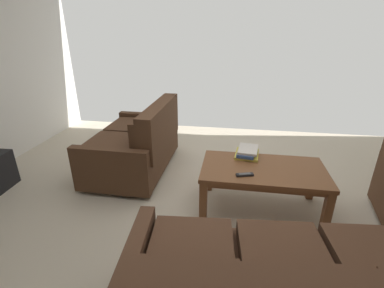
# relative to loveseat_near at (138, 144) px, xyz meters

# --- Properties ---
(ground_plane) EXTENTS (5.90, 5.14, 0.01)m
(ground_plane) POSITION_rel_loveseat_near_xyz_m (-1.01, 0.75, -0.37)
(ground_plane) COLOR beige
(loveseat_near) EXTENTS (0.91, 1.43, 0.89)m
(loveseat_near) POSITION_rel_loveseat_near_xyz_m (0.00, 0.00, 0.00)
(loveseat_near) COLOR black
(loveseat_near) RESTS_ON ground
(coffee_table) EXTENTS (1.19, 0.66, 0.47)m
(coffee_table) POSITION_rel_loveseat_near_xyz_m (-1.50, 0.64, 0.04)
(coffee_table) COLOR brown
(coffee_table) RESTS_ON ground
(book_stack) EXTENTS (0.27, 0.32, 0.09)m
(book_stack) POSITION_rel_loveseat_near_xyz_m (-1.35, 0.38, 0.15)
(book_stack) COLOR #E0CC4C
(book_stack) RESTS_ON coffee_table
(tv_remote) EXTENTS (0.17, 0.09, 0.02)m
(tv_remote) POSITION_rel_loveseat_near_xyz_m (-1.32, 0.82, 0.12)
(tv_remote) COLOR black
(tv_remote) RESTS_ON coffee_table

